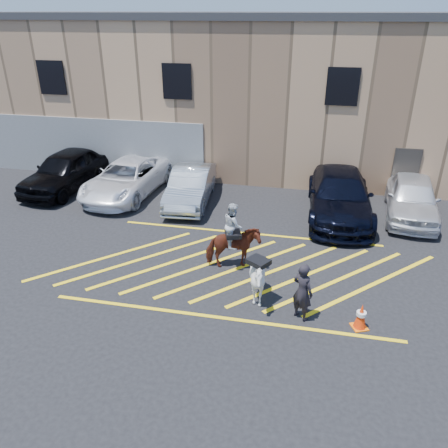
% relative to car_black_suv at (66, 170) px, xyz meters
% --- Properties ---
extents(ground, '(90.00, 90.00, 0.00)m').
position_rel_car_black_suv_xyz_m(ground, '(8.82, -5.02, -0.87)').
color(ground, black).
rests_on(ground, ground).
extents(car_black_suv, '(2.60, 5.30, 1.74)m').
position_rel_car_black_suv_xyz_m(car_black_suv, '(0.00, 0.00, 0.00)').
color(car_black_suv, black).
rests_on(car_black_suv, ground).
extents(car_white_pickup, '(2.86, 5.49, 1.48)m').
position_rel_car_black_suv_xyz_m(car_white_pickup, '(2.97, -0.12, -0.13)').
color(car_white_pickup, white).
rests_on(car_white_pickup, ground).
extents(car_silver_sedan, '(1.91, 4.58, 1.47)m').
position_rel_car_black_suv_xyz_m(car_silver_sedan, '(5.97, -0.42, -0.13)').
color(car_silver_sedan, '#9BA2A9').
rests_on(car_silver_sedan, ground).
extents(car_blue_suv, '(2.55, 5.91, 1.69)m').
position_rel_car_black_suv_xyz_m(car_blue_suv, '(12.06, -0.44, -0.02)').
color(car_blue_suv, black).
rests_on(car_blue_suv, ground).
extents(car_white_suv, '(2.36, 4.84, 1.59)m').
position_rel_car_black_suv_xyz_m(car_white_suv, '(14.85, -0.01, -0.08)').
color(car_white_suv, silver).
rests_on(car_white_suv, ground).
extents(handler, '(0.72, 0.67, 1.66)m').
position_rel_car_black_suv_xyz_m(handler, '(10.92, -7.37, -0.04)').
color(handler, black).
rests_on(handler, ground).
extents(warehouse, '(32.42, 10.20, 7.30)m').
position_rel_car_black_suv_xyz_m(warehouse, '(8.81, 6.97, 2.78)').
color(warehouse, tan).
rests_on(warehouse, ground).
extents(hatching_zone, '(12.60, 5.12, 0.01)m').
position_rel_car_black_suv_xyz_m(hatching_zone, '(8.82, -5.32, -0.86)').
color(hatching_zone, yellow).
rests_on(hatching_zone, ground).
extents(mounted_bay, '(1.83, 1.26, 2.20)m').
position_rel_car_black_suv_xyz_m(mounted_bay, '(8.67, -5.22, 0.02)').
color(mounted_bay, maroon).
rests_on(mounted_bay, ground).
extents(saddled_white, '(1.70, 1.75, 1.46)m').
position_rel_car_black_suv_xyz_m(saddled_white, '(9.68, -6.88, -0.13)').
color(saddled_white, silver).
rests_on(saddled_white, ground).
extents(traffic_cone, '(0.50, 0.50, 0.73)m').
position_rel_car_black_suv_xyz_m(traffic_cone, '(12.44, -7.48, -0.51)').
color(traffic_cone, orange).
rests_on(traffic_cone, ground).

